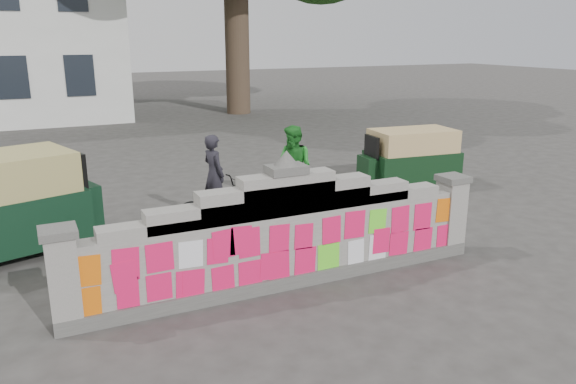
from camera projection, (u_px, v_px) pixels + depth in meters
name	position (u px, v px, depth m)	size (l,w,h in m)	color
ground	(287.00, 284.00, 8.28)	(100.00, 100.00, 0.00)	#383533
parapet_wall	(287.00, 236.00, 8.07)	(6.48, 0.44, 2.01)	#4C4C49
cyclist_bike	(215.00, 202.00, 10.75)	(0.59, 1.70, 0.89)	black
cyclist_rider	(214.00, 187.00, 10.67)	(0.55, 0.36, 1.52)	black
pedestrian	(294.00, 167.00, 11.81)	(0.84, 0.66, 1.73)	#248429
rickshaw_left	(1.00, 204.00, 9.15)	(3.15, 2.13, 1.69)	black
rickshaw_right	(410.00, 157.00, 13.52)	(2.53, 1.36, 1.37)	black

